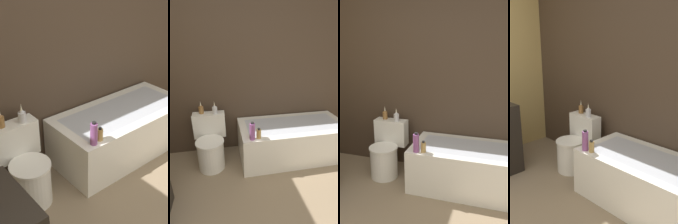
# 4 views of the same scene
# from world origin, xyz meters

# --- Properties ---
(wall_back_tiled) EXTENTS (6.40, 0.06, 2.60)m
(wall_back_tiled) POSITION_xyz_m (0.00, 2.13, 1.30)
(wall_back_tiled) COLOR #423326
(wall_back_tiled) RESTS_ON ground_plane
(bathtub) EXTENTS (1.54, 0.72, 0.53)m
(bathtub) POSITION_xyz_m (0.75, 1.72, 0.27)
(bathtub) COLOR white
(bathtub) RESTS_ON ground
(toilet) EXTENTS (0.44, 0.53, 0.71)m
(toilet) POSITION_xyz_m (-0.43, 1.74, 0.32)
(toilet) COLOR white
(toilet) RESTS_ON ground
(vase_gold) EXTENTS (0.07, 0.07, 0.18)m
(vase_gold) POSITION_xyz_m (-0.52, 1.93, 0.77)
(vase_gold) COLOR olive
(vase_gold) RESTS_ON toilet
(vase_silver) EXTENTS (0.07, 0.07, 0.18)m
(vase_silver) POSITION_xyz_m (-0.34, 1.89, 0.77)
(vase_silver) COLOR silver
(vase_silver) RESTS_ON toilet
(shampoo_bottle_tall) EXTENTS (0.07, 0.07, 0.23)m
(shampoo_bottle_tall) POSITION_xyz_m (0.10, 1.42, 0.64)
(shampoo_bottle_tall) COLOR #8C4C8C
(shampoo_bottle_tall) RESTS_ON bathtub
(shampoo_bottle_short) EXTENTS (0.06, 0.06, 0.13)m
(shampoo_bottle_short) POSITION_xyz_m (0.18, 1.44, 0.59)
(shampoo_bottle_short) COLOR tan
(shampoo_bottle_short) RESTS_ON bathtub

